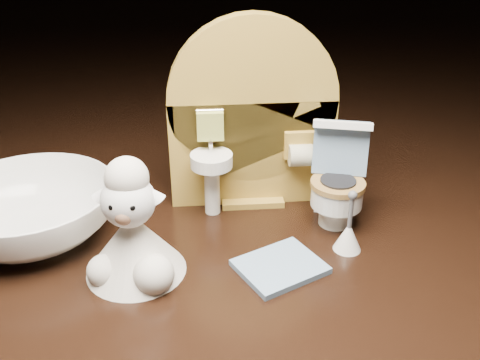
% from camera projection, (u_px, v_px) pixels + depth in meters
% --- Properties ---
extents(backdrop_panel, '(0.13, 0.05, 0.15)m').
position_uv_depth(backdrop_panel, '(251.00, 125.00, 0.41)').
color(backdrop_panel, '#A6812F').
rests_on(backdrop_panel, ground).
extents(toy_toilet, '(0.05, 0.05, 0.08)m').
position_uv_depth(toy_toilet, '(337.00, 185.00, 0.40)').
color(toy_toilet, white).
rests_on(toy_toilet, ground).
extents(bath_mat, '(0.07, 0.06, 0.00)m').
position_uv_depth(bath_mat, '(280.00, 267.00, 0.36)').
color(bath_mat, '#6A89A7').
rests_on(bath_mat, ground).
extents(toilet_brush, '(0.02, 0.02, 0.05)m').
position_uv_depth(toilet_brush, '(348.00, 234.00, 0.38)').
color(toilet_brush, white).
rests_on(toilet_brush, ground).
extents(plush_lamb, '(0.07, 0.07, 0.09)m').
position_uv_depth(plush_lamb, '(133.00, 235.00, 0.34)').
color(plush_lamb, silver).
rests_on(plush_lamb, ground).
extents(ceramic_bowl, '(0.16, 0.16, 0.04)m').
position_uv_depth(ceramic_bowl, '(31.00, 212.00, 0.39)').
color(ceramic_bowl, white).
rests_on(ceramic_bowl, ground).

